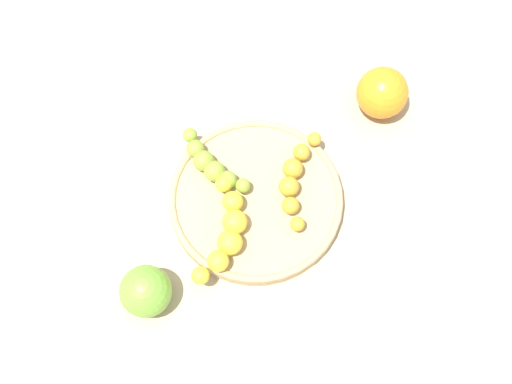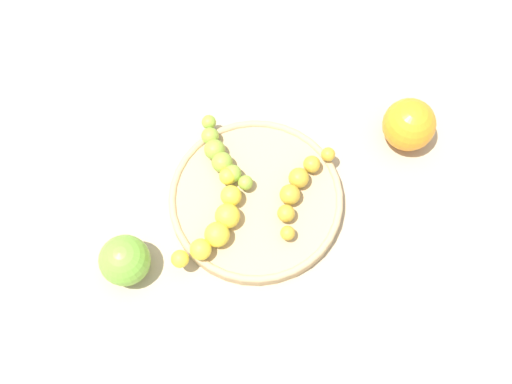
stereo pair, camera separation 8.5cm
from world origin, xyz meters
name	(u,v)px [view 1 (the left image)]	position (x,y,z in m)	size (l,w,h in m)	color
ground_plane	(256,202)	(0.00, 0.00, 0.00)	(2.40, 2.40, 0.00)	tan
fruit_bowl	(256,199)	(0.00, 0.00, 0.01)	(0.24, 0.24, 0.02)	tan
banana_yellow	(227,231)	(-0.05, 0.04, 0.04)	(0.15, 0.08, 0.03)	yellow
banana_spotted	(295,178)	(0.02, -0.06, 0.03)	(0.14, 0.07, 0.03)	gold
banana_green	(211,164)	(0.05, 0.06, 0.03)	(0.11, 0.09, 0.03)	#8CAD38
apple_green	(146,291)	(-0.12, 0.16, 0.03)	(0.07, 0.07, 0.07)	#72B238
orange_fruit	(382,93)	(0.14, -0.20, 0.04)	(0.08, 0.08, 0.08)	orange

